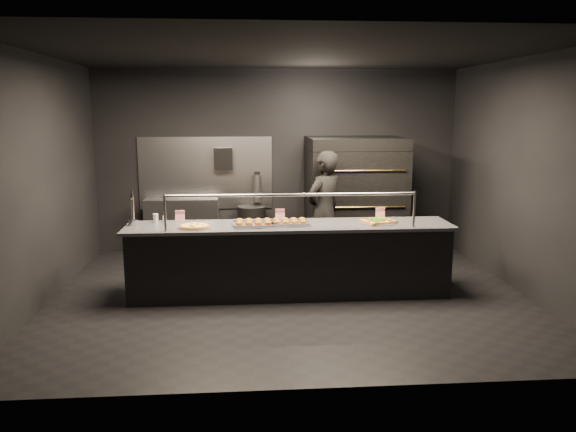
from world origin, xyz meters
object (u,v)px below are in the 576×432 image
(pizza_oven, at_px, (354,197))
(slider_tray_a, at_px, (254,223))
(service_counter, at_px, (290,259))
(round_pizza, at_px, (194,226))
(prep_shelf, at_px, (182,226))
(slider_tray_b, at_px, (290,222))
(fire_extinguisher, at_px, (257,188))
(beer_tap, at_px, (133,215))
(worker, at_px, (324,211))
(trash_bin, at_px, (252,229))
(towel_dispenser, at_px, (223,158))
(square_pizza, at_px, (378,221))

(pizza_oven, xyz_separation_m, slider_tray_a, (-1.65, -1.95, -0.01))
(service_counter, height_order, round_pizza, service_counter)
(service_counter, bearing_deg, prep_shelf, 124.59)
(prep_shelf, relative_size, slider_tray_b, 2.34)
(fire_extinguisher, relative_size, beer_tap, 1.05)
(beer_tap, bearing_deg, round_pizza, -14.20)
(pizza_oven, xyz_separation_m, worker, (-0.61, -0.81, -0.09))
(round_pizza, xyz_separation_m, trash_bin, (0.73, 2.33, -0.55))
(round_pizza, distance_m, worker, 2.14)
(pizza_oven, distance_m, round_pizza, 3.11)
(service_counter, distance_m, beer_tap, 2.04)
(beer_tap, relative_size, trash_bin, 0.62)
(prep_shelf, distance_m, fire_extinguisher, 1.39)
(towel_dispenser, xyz_separation_m, worker, (1.49, -1.30, -0.67))
(slider_tray_b, height_order, trash_bin, slider_tray_b)
(fire_extinguisher, bearing_deg, prep_shelf, -176.34)
(towel_dispenser, xyz_separation_m, round_pizza, (-0.28, -2.50, -0.61))
(beer_tap, bearing_deg, slider_tray_b, -2.91)
(round_pizza, relative_size, slider_tray_a, 0.73)
(round_pizza, distance_m, trash_bin, 2.50)
(towel_dispenser, distance_m, round_pizza, 2.59)
(square_pizza, xyz_separation_m, trash_bin, (-1.58, 2.21, -0.55))
(slider_tray_b, bearing_deg, beer_tap, 177.09)
(round_pizza, xyz_separation_m, slider_tray_a, (0.72, 0.06, 0.02))
(beer_tap, bearing_deg, square_pizza, -1.34)
(pizza_oven, relative_size, prep_shelf, 1.59)
(slider_tray_a, xyz_separation_m, trash_bin, (0.01, 2.27, -0.56))
(service_counter, distance_m, trash_bin, 2.27)
(slider_tray_a, relative_size, trash_bin, 0.73)
(round_pizza, height_order, worker, worker)
(service_counter, height_order, square_pizza, service_counter)
(round_pizza, xyz_separation_m, square_pizza, (2.31, 0.12, 0.00))
(square_pizza, bearing_deg, towel_dispenser, 130.52)
(prep_shelf, height_order, fire_extinguisher, fire_extinguisher)
(fire_extinguisher, height_order, trash_bin, fire_extinguisher)
(service_counter, distance_m, worker, 1.31)
(towel_dispenser, bearing_deg, prep_shelf, -174.29)
(slider_tray_a, relative_size, worker, 0.32)
(prep_shelf, xyz_separation_m, towel_dispenser, (0.70, 0.07, 1.10))
(prep_shelf, bearing_deg, towel_dispenser, 5.71)
(service_counter, height_order, slider_tray_b, service_counter)
(round_pizza, height_order, square_pizza, square_pizza)
(towel_dispenser, bearing_deg, square_pizza, -49.48)
(fire_extinguisher, xyz_separation_m, trash_bin, (-0.10, -0.18, -0.67))
(prep_shelf, height_order, slider_tray_a, slider_tray_a)
(fire_extinguisher, bearing_deg, square_pizza, -58.17)
(prep_shelf, xyz_separation_m, fire_extinguisher, (1.25, 0.08, 0.61))
(slider_tray_b, xyz_separation_m, square_pizza, (1.13, 0.03, -0.01))
(fire_extinguisher, distance_m, slider_tray_b, 2.44)
(beer_tap, height_order, trash_bin, beer_tap)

